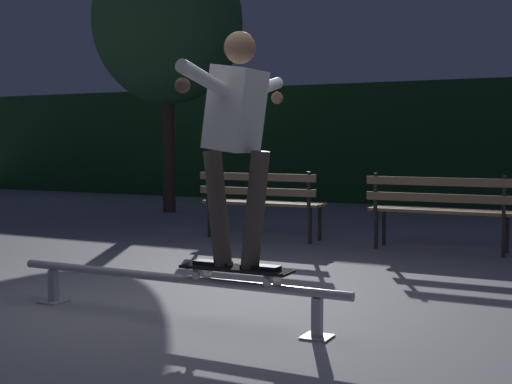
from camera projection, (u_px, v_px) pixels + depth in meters
name	position (u px, v px, depth m)	size (l,w,h in m)	color
ground_plane	(194.00, 310.00, 5.24)	(90.00, 90.00, 0.00)	gray
hedge_backdrop	(456.00, 144.00, 13.72)	(24.00, 1.20, 2.39)	#193D1E
grind_rail	(172.00, 284.00, 4.96)	(2.67, 0.18, 0.32)	#9E9EA3
skateboard	(236.00, 270.00, 4.72)	(0.78, 0.21, 0.09)	black
skateboarder	(236.00, 129.00, 4.65)	(0.62, 1.41, 1.56)	black
park_bench_leftmost	(261.00, 197.00, 8.93)	(1.60, 0.42, 0.88)	#282623
park_bench_left_center	(439.00, 204.00, 7.93)	(1.60, 0.42, 0.88)	#282623
tree_far_left	(168.00, 22.00, 12.19)	(2.59, 2.59, 4.73)	#3D2D23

